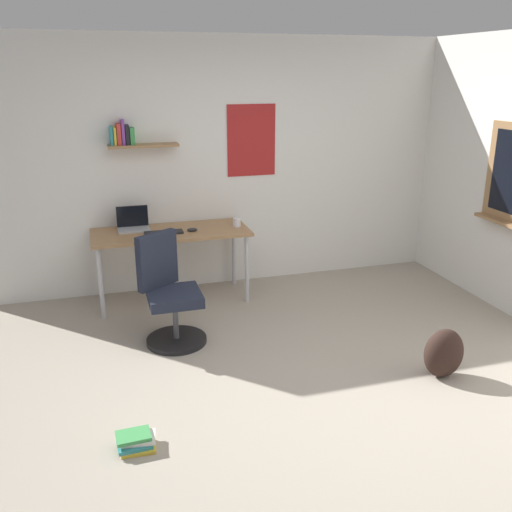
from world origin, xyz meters
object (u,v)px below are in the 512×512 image
Objects in this scene: office_chair at (170,297)px; computer_mouse at (192,230)px; desk at (171,238)px; coffee_mug at (237,222)px; book_stack_on_floor at (136,442)px; laptop at (133,224)px; backpack at (444,353)px; keyboard at (164,233)px.

office_chair is 0.97m from computer_mouse.
coffee_mug is at bearing -2.66° from desk.
coffee_mug reaches higher than book_stack_on_floor.
laptop reaches higher than computer_mouse.
laptop is (-0.35, 0.15, 0.12)m from desk.
computer_mouse is 0.47m from coffee_mug.
desk is 2.79m from backpack.
laptop is 1.03m from coffee_mug.
desk is 14.82× the size of computer_mouse.
laptop reaches higher than keyboard.
computer_mouse is at bearing 0.00° from keyboard.
coffee_mug is at bearing 46.73° from office_chair.
laptop is at bearing 100.19° from office_chair.
desk is 6.13× the size of book_stack_on_floor.
computer_mouse is 0.41× the size of book_stack_on_floor.
computer_mouse is 2.61m from backpack.
desk is 0.40m from laptop.
laptop is 0.36m from keyboard.
keyboard reaches higher than desk.
coffee_mug reaches higher than desk.
keyboard reaches higher than backpack.
desk is at bearing 80.27° from office_chair.
office_chair is 1.26m from coffee_mug.
backpack is (1.75, -2.11, -0.47)m from desk.
keyboard is at bearing 180.00° from computer_mouse.
desk is 3.91× the size of backpack.
keyboard is at bearing 132.06° from backpack.
laptop is at bearing 132.87° from backpack.
computer_mouse reaches higher than book_stack_on_floor.
office_chair is 10.33× the size of coffee_mug.
office_chair is 2.57× the size of keyboard.
desk is 1.62× the size of office_chair.
keyboard reaches higher than book_stack_on_floor.
backpack reaches higher than book_stack_on_floor.
coffee_mug is (0.75, 0.05, 0.04)m from keyboard.
desk is 2.48m from book_stack_on_floor.
backpack is at bearing -32.17° from office_chair.
book_stack_on_floor is at bearing -109.35° from computer_mouse.
coffee_mug reaches higher than keyboard.
computer_mouse reaches higher than keyboard.
keyboard is 0.75m from coffee_mug.
laptop is at bearing 84.49° from book_stack_on_floor.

